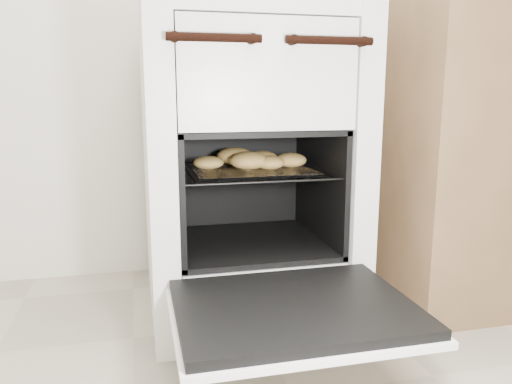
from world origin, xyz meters
TOP-DOWN VIEW (x-y plane):
  - stove at (0.00, 1.19)m, footprint 0.56×0.63m
  - oven_door at (0.00, 0.71)m, footprint 0.51×0.39m
  - oven_rack at (0.00, 1.12)m, footprint 0.41×0.39m
  - foil_sheet at (0.00, 1.11)m, footprint 0.32×0.28m
  - baked_rolls at (0.01, 1.13)m, footprint 0.33×0.22m

SIDE VIEW (x-z plane):
  - oven_door at x=0.00m, z-range 0.17..0.21m
  - oven_rack at x=0.00m, z-range 0.42..0.43m
  - stove at x=0.00m, z-range -0.01..0.86m
  - foil_sheet at x=0.00m, z-range 0.42..0.43m
  - baked_rolls at x=0.01m, z-range 0.43..0.48m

